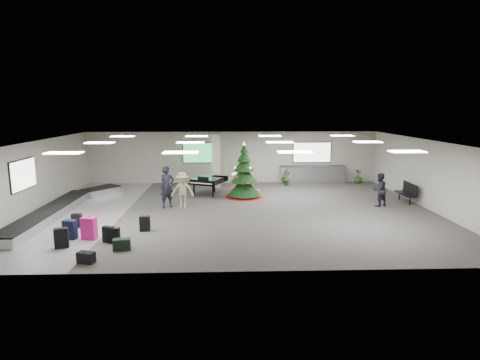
{
  "coord_description": "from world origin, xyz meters",
  "views": [
    {
      "loc": [
        -0.44,
        -17.92,
        4.68
      ],
      "look_at": [
        0.25,
        1.0,
        1.24
      ],
      "focal_mm": 30.0,
      "sensor_mm": 36.0,
      "label": 1
    }
  ],
  "objects_px": {
    "baggage_carousel": "(62,208)",
    "christmas_tree": "(244,178)",
    "traveler_bench": "(379,190)",
    "traveler_a": "(167,187)",
    "potted_plant_right": "(358,176)",
    "pink_suitcase": "(89,228)",
    "bench": "(407,191)",
    "potted_plant_left": "(287,178)",
    "traveler_b": "(183,190)",
    "grand_piano": "(208,180)",
    "service_counter": "(312,174)"
  },
  "relations": [
    {
      "from": "baggage_carousel",
      "to": "service_counter",
      "type": "relative_size",
      "value": 2.4
    },
    {
      "from": "grand_piano",
      "to": "traveler_bench",
      "type": "distance_m",
      "value": 8.81
    },
    {
      "from": "baggage_carousel",
      "to": "christmas_tree",
      "type": "xyz_separation_m",
      "value": [
        8.37,
        2.89,
        0.8
      ]
    },
    {
      "from": "traveler_b",
      "to": "potted_plant_left",
      "type": "height_order",
      "value": "traveler_b"
    },
    {
      "from": "traveler_b",
      "to": "traveler_bench",
      "type": "distance_m",
      "value": 9.37
    },
    {
      "from": "pink_suitcase",
      "to": "bench",
      "type": "bearing_deg",
      "value": 33.1
    },
    {
      "from": "baggage_carousel",
      "to": "potted_plant_left",
      "type": "height_order",
      "value": "potted_plant_left"
    },
    {
      "from": "christmas_tree",
      "to": "potted_plant_left",
      "type": "distance_m",
      "value": 4.19
    },
    {
      "from": "baggage_carousel",
      "to": "bench",
      "type": "xyz_separation_m",
      "value": [
        16.45,
        1.37,
        0.34
      ]
    },
    {
      "from": "traveler_a",
      "to": "traveler_b",
      "type": "bearing_deg",
      "value": -45.3
    },
    {
      "from": "grand_piano",
      "to": "traveler_b",
      "type": "height_order",
      "value": "traveler_b"
    },
    {
      "from": "pink_suitcase",
      "to": "potted_plant_left",
      "type": "height_order",
      "value": "potted_plant_left"
    },
    {
      "from": "baggage_carousel",
      "to": "traveler_bench",
      "type": "height_order",
      "value": "traveler_bench"
    },
    {
      "from": "potted_plant_right",
      "to": "pink_suitcase",
      "type": "bearing_deg",
      "value": -141.77
    },
    {
      "from": "traveler_b",
      "to": "grand_piano",
      "type": "bearing_deg",
      "value": 76.22
    },
    {
      "from": "potted_plant_left",
      "to": "potted_plant_right",
      "type": "bearing_deg",
      "value": 7.18
    },
    {
      "from": "service_counter",
      "to": "grand_piano",
      "type": "bearing_deg",
      "value": -154.18
    },
    {
      "from": "potted_plant_right",
      "to": "traveler_a",
      "type": "bearing_deg",
      "value": -152.37
    },
    {
      "from": "pink_suitcase",
      "to": "grand_piano",
      "type": "height_order",
      "value": "grand_piano"
    },
    {
      "from": "traveler_bench",
      "to": "traveler_a",
      "type": "bearing_deg",
      "value": -24.46
    },
    {
      "from": "bench",
      "to": "potted_plant_left",
      "type": "relative_size",
      "value": 1.81
    },
    {
      "from": "pink_suitcase",
      "to": "grand_piano",
      "type": "distance_m",
      "value": 8.48
    },
    {
      "from": "traveler_bench",
      "to": "potted_plant_left",
      "type": "bearing_deg",
      "value": -79.48
    },
    {
      "from": "service_counter",
      "to": "potted_plant_right",
      "type": "xyz_separation_m",
      "value": [
        2.86,
        -0.15,
        -0.11
      ]
    },
    {
      "from": "pink_suitcase",
      "to": "bench",
      "type": "relative_size",
      "value": 0.53
    },
    {
      "from": "traveler_a",
      "to": "traveler_b",
      "type": "height_order",
      "value": "traveler_a"
    },
    {
      "from": "christmas_tree",
      "to": "grand_piano",
      "type": "relative_size",
      "value": 1.28
    },
    {
      "from": "baggage_carousel",
      "to": "grand_piano",
      "type": "height_order",
      "value": "grand_piano"
    },
    {
      "from": "baggage_carousel",
      "to": "grand_piano",
      "type": "distance_m",
      "value": 7.44
    },
    {
      "from": "baggage_carousel",
      "to": "christmas_tree",
      "type": "bearing_deg",
      "value": 19.02
    },
    {
      "from": "traveler_b",
      "to": "traveler_bench",
      "type": "bearing_deg",
      "value": 6.19
    },
    {
      "from": "service_counter",
      "to": "traveler_bench",
      "type": "relative_size",
      "value": 2.52
    },
    {
      "from": "traveler_bench",
      "to": "christmas_tree",
      "type": "bearing_deg",
      "value": -43.0
    },
    {
      "from": "christmas_tree",
      "to": "traveler_bench",
      "type": "distance_m",
      "value": 6.76
    },
    {
      "from": "baggage_carousel",
      "to": "service_counter",
      "type": "distance_m",
      "value": 14.5
    },
    {
      "from": "grand_piano",
      "to": "potted_plant_right",
      "type": "xyz_separation_m",
      "value": [
        9.24,
        2.94,
        -0.33
      ]
    },
    {
      "from": "service_counter",
      "to": "traveler_bench",
      "type": "height_order",
      "value": "traveler_bench"
    },
    {
      "from": "grand_piano",
      "to": "potted_plant_right",
      "type": "relative_size",
      "value": 2.65
    },
    {
      "from": "traveler_b",
      "to": "pink_suitcase",
      "type": "bearing_deg",
      "value": -116.26
    },
    {
      "from": "pink_suitcase",
      "to": "potted_plant_right",
      "type": "bearing_deg",
      "value": 50.9
    },
    {
      "from": "bench",
      "to": "potted_plant_left",
      "type": "height_order",
      "value": "bench"
    },
    {
      "from": "traveler_a",
      "to": "traveler_bench",
      "type": "distance_m",
      "value": 10.11
    },
    {
      "from": "christmas_tree",
      "to": "potted_plant_right",
      "type": "height_order",
      "value": "christmas_tree"
    },
    {
      "from": "traveler_a",
      "to": "potted_plant_right",
      "type": "distance_m",
      "value": 12.5
    },
    {
      "from": "service_counter",
      "to": "traveler_b",
      "type": "height_order",
      "value": "traveler_b"
    },
    {
      "from": "grand_piano",
      "to": "traveler_a",
      "type": "height_order",
      "value": "traveler_a"
    },
    {
      "from": "grand_piano",
      "to": "traveler_a",
      "type": "relative_size",
      "value": 1.16
    },
    {
      "from": "bench",
      "to": "potted_plant_left",
      "type": "distance_m",
      "value": 7.07
    },
    {
      "from": "baggage_carousel",
      "to": "potted_plant_left",
      "type": "distance_m",
      "value": 12.63
    },
    {
      "from": "christmas_tree",
      "to": "bench",
      "type": "bearing_deg",
      "value": -10.64
    }
  ]
}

